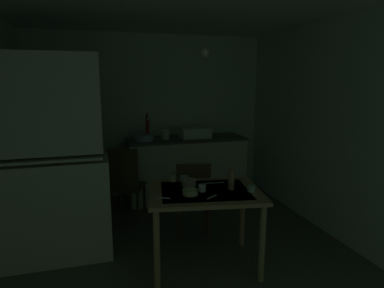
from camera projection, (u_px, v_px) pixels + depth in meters
name	position (u px, v px, depth m)	size (l,w,h in m)	color
ground_plane	(184.00, 255.00, 3.35)	(4.96, 4.96, 0.00)	#565248
wall_back	(150.00, 116.00, 5.03)	(3.62, 0.10, 2.46)	silver
wall_right	(341.00, 130.00, 3.61)	(0.10, 4.06, 2.46)	silver
hutch_cabinet	(53.00, 167.00, 3.14)	(1.04, 0.47, 2.02)	beige
counter_cabinet	(186.00, 168.00, 4.96)	(1.76, 0.64, 0.93)	beige
sink_basin	(195.00, 132.00, 4.89)	(0.44, 0.34, 0.15)	white
hand_pump	(148.00, 128.00, 4.72)	(0.05, 0.27, 0.39)	#B21E19
mixing_bowl_counter	(144.00, 138.00, 4.64)	(0.28, 0.28, 0.08)	#9EB2C6
stoneware_crock	(165.00, 135.00, 4.74)	(0.13, 0.13, 0.14)	beige
dining_table	(205.00, 201.00, 3.07)	(1.16, 0.94, 0.76)	#AA8055
chair_far_side	(193.00, 196.00, 3.71)	(0.48, 0.48, 0.88)	#4B2F1A
chair_by_counter	(126.00, 183.00, 4.12)	(0.52, 0.52, 0.96)	#43331E
serving_bowl_wide	(190.00, 192.00, 2.93)	(0.14, 0.14, 0.05)	beige
soup_bowl_small	(189.00, 183.00, 3.18)	(0.14, 0.14, 0.06)	tan
teacup_cream	(173.00, 178.00, 3.32)	(0.07, 0.07, 0.06)	beige
mug_tall	(202.00, 188.00, 3.02)	(0.07, 0.07, 0.07)	white
teacup_mint	(184.00, 179.00, 3.31)	(0.09, 0.09, 0.06)	#9EB2C6
mug_dark	(251.00, 188.00, 3.01)	(0.07, 0.07, 0.06)	#ADD1C1
glass_bottle	(231.00, 179.00, 3.06)	(0.06, 0.06, 0.25)	olive
table_knife	(214.00, 183.00, 3.27)	(0.20, 0.02, 0.01)	silver
teaspoon_near_bowl	(212.00, 197.00, 2.87)	(0.13, 0.02, 0.01)	beige
teaspoon_by_cup	(163.00, 198.00, 2.85)	(0.13, 0.02, 0.01)	beige
pendant_bulb	(205.00, 53.00, 3.21)	(0.08, 0.08, 0.08)	#F9EFCC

